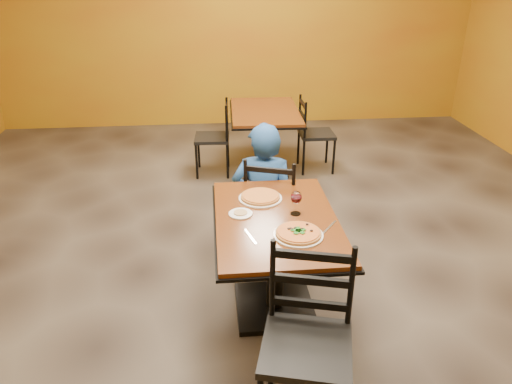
{
  "coord_description": "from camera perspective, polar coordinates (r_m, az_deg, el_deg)",
  "views": [
    {
      "loc": [
        -0.4,
        -3.25,
        2.28
      ],
      "look_at": [
        -0.12,
        -0.3,
        0.85
      ],
      "focal_mm": 33.62,
      "sensor_mm": 36.0,
      "label": 1
    }
  ],
  "objects": [
    {
      "name": "table_second",
      "position": [
        5.61,
        1.06,
        7.79
      ],
      "size": [
        0.83,
        1.2,
        0.75
      ],
      "rotation": [
        0.0,
        0.0,
        -0.03
      ],
      "color": "#5C310E",
      "rests_on": "floor"
    },
    {
      "name": "side_plate",
      "position": [
        3.21,
        -1.85,
        -2.6
      ],
      "size": [
        0.16,
        0.16,
        0.01
      ],
      "primitive_type": "cylinder",
      "color": "white",
      "rests_on": "table_main"
    },
    {
      "name": "knife",
      "position": [
        3.09,
        8.67,
        -4.21
      ],
      "size": [
        0.14,
        0.17,
        0.0
      ],
      "primitive_type": "cube",
      "rotation": [
        0.0,
        0.0,
        -0.66
      ],
      "color": "silver",
      "rests_on": "table_main"
    },
    {
      "name": "chair_main_far",
      "position": [
        3.97,
        2.07,
        -1.57
      ],
      "size": [
        0.53,
        0.53,
        0.92
      ],
      "primitive_type": null,
      "rotation": [
        0.0,
        0.0,
        2.82
      ],
      "color": "black",
      "rests_on": "floor"
    },
    {
      "name": "plate_far",
      "position": [
        3.42,
        0.52,
        -0.74
      ],
      "size": [
        0.31,
        0.31,
        0.01
      ],
      "primitive_type": "cylinder",
      "color": "white",
      "rests_on": "table_main"
    },
    {
      "name": "pizza_far",
      "position": [
        3.41,
        0.52,
        -0.5
      ],
      "size": [
        0.28,
        0.28,
        0.02
      ],
      "primitive_type": "cylinder",
      "color": "gold",
      "rests_on": "plate_far"
    },
    {
      "name": "fork",
      "position": [
        2.96,
        -0.67,
        -5.32
      ],
      "size": [
        0.07,
        0.19,
        0.0
      ],
      "primitive_type": "cube",
      "rotation": [
        0.0,
        0.0,
        0.28
      ],
      "color": "silver",
      "rests_on": "table_main"
    },
    {
      "name": "pizza_main",
      "position": [
        2.97,
        5.07,
        -4.85
      ],
      "size": [
        0.28,
        0.28,
        0.02
      ],
      "primitive_type": "cylinder",
      "color": "maroon",
      "rests_on": "plate_main"
    },
    {
      "name": "diner",
      "position": [
        4.17,
        0.89,
        1.1
      ],
      "size": [
        0.61,
        0.45,
        1.09
      ],
      "primitive_type": "imported",
      "rotation": [
        0.0,
        0.0,
        2.99
      ],
      "color": "navy",
      "rests_on": "floor"
    },
    {
      "name": "dip",
      "position": [
        3.21,
        -1.85,
        -2.46
      ],
      "size": [
        0.09,
        0.09,
        0.01
      ],
      "primitive_type": "cylinder",
      "color": "tan",
      "rests_on": "side_plate"
    },
    {
      "name": "chair_second_left",
      "position": [
        5.61,
        -5.26,
        6.4
      ],
      "size": [
        0.41,
        0.41,
        0.87
      ],
      "primitive_type": null,
      "rotation": [
        0.0,
        0.0,
        -1.63
      ],
      "color": "black",
      "rests_on": "floor"
    },
    {
      "name": "chair_main_near",
      "position": [
        2.57,
        6.02,
        -18.08
      ],
      "size": [
        0.55,
        0.55,
        1.0
      ],
      "primitive_type": null,
      "rotation": [
        0.0,
        0.0,
        -0.26
      ],
      "color": "black",
      "rests_on": "floor"
    },
    {
      "name": "plate_main",
      "position": [
        2.98,
        5.05,
        -5.11
      ],
      "size": [
        0.31,
        0.31,
        0.01
      ],
      "primitive_type": "cylinder",
      "color": "white",
      "rests_on": "table_main"
    },
    {
      "name": "wine_glass",
      "position": [
        3.19,
        4.78,
        -1.18
      ],
      "size": [
        0.08,
        0.08,
        0.18
      ],
      "primitive_type": null,
      "color": "white",
      "rests_on": "table_main"
    },
    {
      "name": "table_main",
      "position": [
        3.27,
        2.38,
        -6.07
      ],
      "size": [
        0.83,
        1.23,
        0.75
      ],
      "color": "#5C310E",
      "rests_on": "floor"
    },
    {
      "name": "floor",
      "position": [
        3.99,
        1.26,
        -9.12
      ],
      "size": [
        7.0,
        8.0,
        0.01
      ],
      "primitive_type": "cube",
      "color": "black",
      "rests_on": "ground"
    },
    {
      "name": "chair_second_right",
      "position": [
        5.74,
        7.23,
        6.82
      ],
      "size": [
        0.4,
        0.4,
        0.88
      ],
      "primitive_type": null,
      "rotation": [
        0.0,
        0.0,
        1.57
      ],
      "color": "black",
      "rests_on": "floor"
    },
    {
      "name": "wall_back",
      "position": [
        7.3,
        -2.49,
        19.56
      ],
      "size": [
        7.0,
        0.01,
        3.0
      ],
      "primitive_type": "cube",
      "color": "#A38112",
      "rests_on": "ground"
    }
  ]
}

